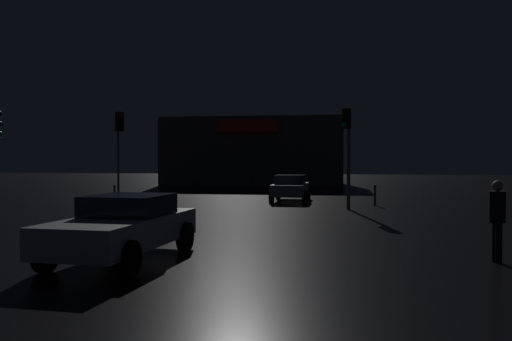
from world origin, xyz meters
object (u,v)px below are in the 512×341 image
at_px(traffic_signal_opposite, 347,140).
at_px(traffic_signal_cross_left, 119,133).
at_px(car_near, 124,226).
at_px(car_far, 291,187).
at_px(store_building, 255,152).
at_px(pedestrian, 497,214).

distance_m(traffic_signal_opposite, traffic_signal_cross_left, 10.46).
relative_size(car_near, car_far, 1.10).
xyz_separation_m(store_building, traffic_signal_opposite, (7.61, -21.98, 0.23)).
bearing_deg(car_far, pedestrian, -69.79).
distance_m(store_building, traffic_signal_opposite, 23.26).
relative_size(store_building, car_far, 3.51).
xyz_separation_m(traffic_signal_cross_left, pedestrian, (13.55, -11.70, -2.37)).
relative_size(traffic_signal_cross_left, car_far, 1.03).
bearing_deg(traffic_signal_opposite, pedestrian, -75.45).
distance_m(traffic_signal_cross_left, car_near, 14.11).
bearing_deg(car_near, store_building, 94.28).
bearing_deg(store_building, traffic_signal_cross_left, -97.28).
height_order(car_far, pedestrian, pedestrian).
relative_size(traffic_signal_cross_left, pedestrian, 2.48).
bearing_deg(traffic_signal_opposite, store_building, 109.08).
bearing_deg(traffic_signal_cross_left, car_far, 31.39).
height_order(traffic_signal_opposite, traffic_signal_cross_left, traffic_signal_opposite).
height_order(traffic_signal_cross_left, car_near, traffic_signal_cross_left).
relative_size(store_building, traffic_signal_cross_left, 3.40).
xyz_separation_m(traffic_signal_opposite, car_far, (-2.90, 4.35, -2.33)).
xyz_separation_m(store_building, traffic_signal_cross_left, (-2.84, -22.25, 0.58)).
xyz_separation_m(store_building, pedestrian, (10.71, -33.94, -1.80)).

